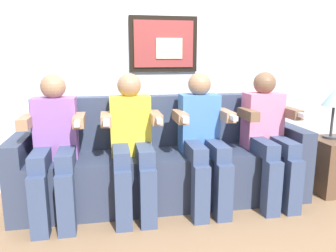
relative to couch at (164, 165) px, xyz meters
The scene contains 9 objects.
ground_plane 0.45m from the couch, 90.00° to the right, with size 6.32×6.32×0.00m, color #8C6B4C.
back_wall_assembly 1.08m from the couch, 89.78° to the left, with size 4.86×0.10×2.60m.
couch is the anchor object (origin of this frame).
person_leftmost 0.93m from the couch, 169.01° to the right, with size 0.46×0.56×1.11m.
person_left_center 0.45m from the couch, 149.72° to the right, with size 0.46×0.56×1.11m.
person_right_center 0.45m from the couch, 30.29° to the right, with size 0.46×0.56×1.11m.
person_rightmost 0.93m from the couch, 10.98° to the right, with size 0.46×0.56×1.11m.
side_table_right 1.59m from the couch, ahead, with size 0.40×0.40×0.50m.
table_lamp 1.65m from the couch, ahead, with size 0.22×0.22×0.46m.
Camera 1 is at (-0.47, -2.34, 1.24)m, focal length 35.07 mm.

